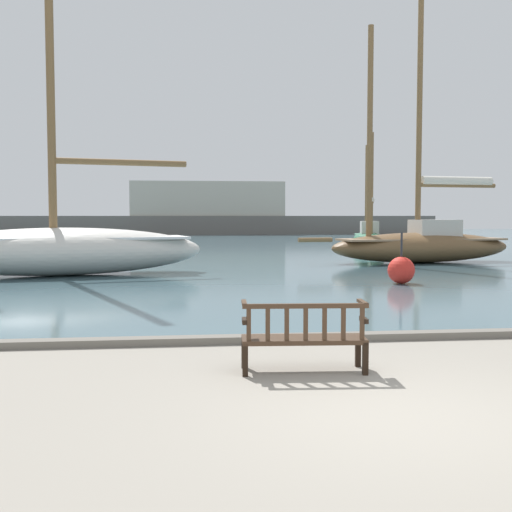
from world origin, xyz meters
The scene contains 9 objects.
ground_plane centered at (0.00, 0.00, 0.00)m, with size 160.00×160.00×0.00m, color gray.
harbor_water centered at (0.00, 44.00, 0.04)m, with size 100.00×80.00×0.08m, color #476670.
quay_edge_kerb centered at (0.00, 3.85, 0.06)m, with size 40.00×0.30×0.12m, color slate.
park_bench centered at (-0.67, 1.87, 0.47)m, with size 1.63×0.63×0.92m.
sailboat_centre_channel centered at (8.59, 29.88, 0.83)m, with size 3.28×7.41×8.51m.
sailboat_mid_starboard centered at (7.75, 19.44, 1.02)m, with size 9.48×3.37×11.70m.
sailboat_outer_port centered at (-6.16, 15.25, 1.10)m, with size 10.55×4.71×13.66m.
channel_buoy centered at (4.03, 11.47, 0.47)m, with size 0.78×0.78×1.48m.
far_breakwater centered at (-0.04, 60.23, 1.92)m, with size 49.19×2.40×5.73m.
Camera 1 is at (-2.25, -6.21, 2.02)m, focal length 45.00 mm.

